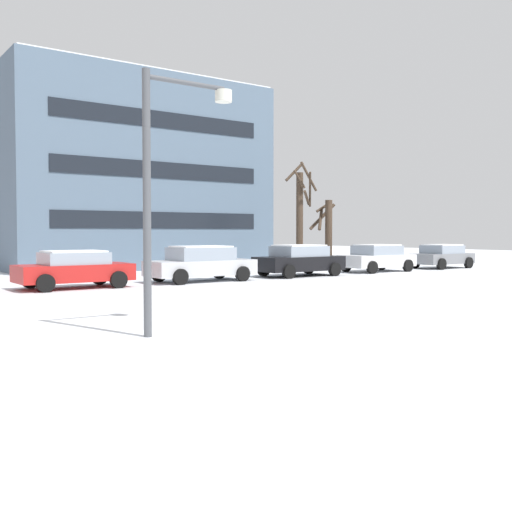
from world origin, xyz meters
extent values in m
plane|color=white|center=(0.00, 0.00, 0.00)|extent=(120.00, 120.00, 0.00)
cylinder|color=#4C4F54|center=(2.14, -1.88, 2.64)|extent=(0.16, 0.16, 5.28)
cylinder|color=#4C4F54|center=(3.04, -1.88, 5.13)|extent=(1.79, 0.10, 0.10)
cylinder|color=silver|center=(3.94, -1.88, 4.98)|extent=(0.36, 0.36, 0.25)
cube|color=red|center=(4.40, 9.13, 0.58)|extent=(4.12, 1.87, 0.62)
cube|color=#8C99A8|center=(4.40, 9.13, 1.12)|extent=(2.27, 1.71, 0.44)
cube|color=white|center=(4.40, 9.13, 1.37)|extent=(2.07, 1.58, 0.06)
cylinder|color=black|center=(5.73, 10.08, 0.32)|extent=(0.64, 0.22, 0.64)
cylinder|color=black|center=(5.74, 8.20, 0.32)|extent=(0.64, 0.22, 0.64)
cylinder|color=black|center=(3.05, 10.06, 0.32)|extent=(0.64, 0.22, 0.64)
cylinder|color=black|center=(3.07, 8.18, 0.32)|extent=(0.64, 0.22, 0.64)
cube|color=silver|center=(9.74, 9.01, 0.59)|extent=(4.60, 1.84, 0.63)
cube|color=#8C99A8|center=(9.74, 9.01, 1.17)|extent=(2.54, 1.68, 0.54)
cube|color=white|center=(9.74, 9.01, 1.47)|extent=(2.31, 1.55, 0.06)
cylinder|color=black|center=(11.23, 9.94, 0.32)|extent=(0.64, 0.22, 0.64)
cylinder|color=black|center=(11.24, 8.09, 0.32)|extent=(0.64, 0.22, 0.64)
cylinder|color=black|center=(8.25, 9.92, 0.32)|extent=(0.64, 0.22, 0.64)
cylinder|color=black|center=(8.26, 8.07, 0.32)|extent=(0.64, 0.22, 0.64)
cube|color=black|center=(15.09, 8.98, 0.60)|extent=(4.31, 1.86, 0.67)
cube|color=#8C99A8|center=(15.09, 8.98, 1.18)|extent=(2.37, 1.71, 0.49)
cube|color=white|center=(15.09, 8.98, 1.46)|extent=(2.16, 1.58, 0.06)
cylinder|color=black|center=(16.48, 9.92, 0.32)|extent=(0.64, 0.22, 0.64)
cylinder|color=black|center=(16.49, 8.05, 0.32)|extent=(0.64, 0.22, 0.64)
cylinder|color=black|center=(13.69, 9.90, 0.32)|extent=(0.64, 0.22, 0.64)
cylinder|color=black|center=(13.70, 8.03, 0.32)|extent=(0.64, 0.22, 0.64)
cube|color=white|center=(20.44, 9.02, 0.58)|extent=(4.19, 1.83, 0.63)
cube|color=#8C99A8|center=(20.44, 9.02, 1.14)|extent=(2.31, 1.68, 0.48)
cube|color=white|center=(20.44, 9.02, 1.40)|extent=(2.10, 1.55, 0.06)
cylinder|color=black|center=(21.79, 9.96, 0.32)|extent=(0.64, 0.22, 0.64)
cylinder|color=black|center=(21.80, 8.11, 0.32)|extent=(0.64, 0.22, 0.64)
cylinder|color=black|center=(19.08, 9.94, 0.32)|extent=(0.64, 0.22, 0.64)
cylinder|color=black|center=(19.09, 8.09, 0.32)|extent=(0.64, 0.22, 0.64)
cube|color=slate|center=(25.79, 8.97, 0.56)|extent=(3.87, 1.78, 0.58)
cube|color=#8C99A8|center=(25.79, 8.97, 1.08)|extent=(2.13, 1.63, 0.46)
cube|color=white|center=(25.79, 8.97, 1.35)|extent=(1.94, 1.50, 0.06)
cylinder|color=black|center=(27.03, 9.88, 0.32)|extent=(0.64, 0.22, 0.64)
cylinder|color=black|center=(27.05, 8.08, 0.32)|extent=(0.64, 0.22, 0.64)
cylinder|color=black|center=(24.53, 9.86, 0.32)|extent=(0.64, 0.22, 0.64)
cylinder|color=black|center=(24.54, 8.07, 0.32)|extent=(0.64, 0.22, 0.64)
cylinder|color=#423326|center=(17.80, 12.21, 2.65)|extent=(0.38, 0.38, 5.30)
cylinder|color=#423326|center=(17.91, 11.60, 5.04)|extent=(1.35, 0.37, 1.51)
cylinder|color=#423326|center=(17.61, 12.00, 4.92)|extent=(0.57, 0.54, 1.02)
cylinder|color=#423326|center=(18.23, 11.85, 4.38)|extent=(0.88, 1.00, 1.82)
cylinder|color=#423326|center=(18.02, 11.88, 3.93)|extent=(0.83, 0.61, 0.78)
cylinder|color=#423326|center=(17.87, 12.74, 5.38)|extent=(1.18, 0.29, 1.10)
cylinder|color=#423326|center=(19.22, 11.44, 1.91)|extent=(0.39, 0.39, 3.83)
cylinder|color=#423326|center=(18.93, 11.78, 2.77)|extent=(0.89, 0.80, 1.21)
cylinder|color=#423326|center=(19.31, 11.91, 3.49)|extent=(1.03, 0.33, 0.68)
cylinder|color=#423326|center=(19.40, 12.16, 2.94)|extent=(1.60, 0.56, 1.50)
cube|color=slate|center=(11.92, 22.69, 5.46)|extent=(15.26, 11.70, 10.92)
cube|color=white|center=(11.92, 22.69, 10.97)|extent=(14.95, 11.47, 0.10)
cube|color=black|center=(11.92, 16.82, 2.73)|extent=(12.20, 0.04, 0.90)
cube|color=black|center=(11.92, 16.82, 5.46)|extent=(12.20, 0.04, 0.90)
cube|color=black|center=(11.92, 16.82, 8.19)|extent=(12.20, 0.04, 0.90)
camera|label=1|loc=(-2.97, -12.71, 2.08)|focal=41.91mm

